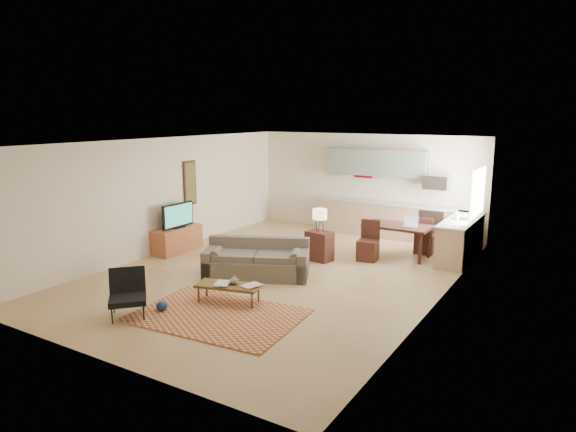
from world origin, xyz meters
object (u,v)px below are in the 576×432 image
Objects in this scene: coffee_table at (229,294)px; sofa at (256,259)px; armchair at (127,294)px; dining_table at (397,241)px; tv_credenza at (177,240)px; console_table at (319,246)px.

sofa is at bearing 91.25° from coffee_table.
armchair is 0.52× the size of dining_table.
console_table is (3.25, 1.09, 0.04)m from tv_credenza.
sofa is at bearing -98.90° from console_table.
armchair reaches higher than tv_credenza.
dining_table reaches higher than tv_credenza.
console_table is at bearing 29.22° from armchair.
armchair is at bearing -112.25° from dining_table.
sofa reaches higher than coffee_table.
tv_credenza is 3.43m from console_table.
console_table is at bearing 18.57° from tv_credenza.
dining_table is at bearing 49.48° from console_table.
sofa is 3.27× the size of console_table.
sofa is 2.83× the size of armchair.
armchair is 1.16× the size of console_table.
tv_credenza is at bearing -152.84° from console_table.
armchair is 0.60× the size of tv_credenza.
armchair reaches higher than sofa.
coffee_table is 3.75m from tv_credenza.
sofa reaches higher than tv_credenza.
armchair is (-0.60, -2.80, 0.01)m from sofa.
sofa reaches higher than dining_table.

